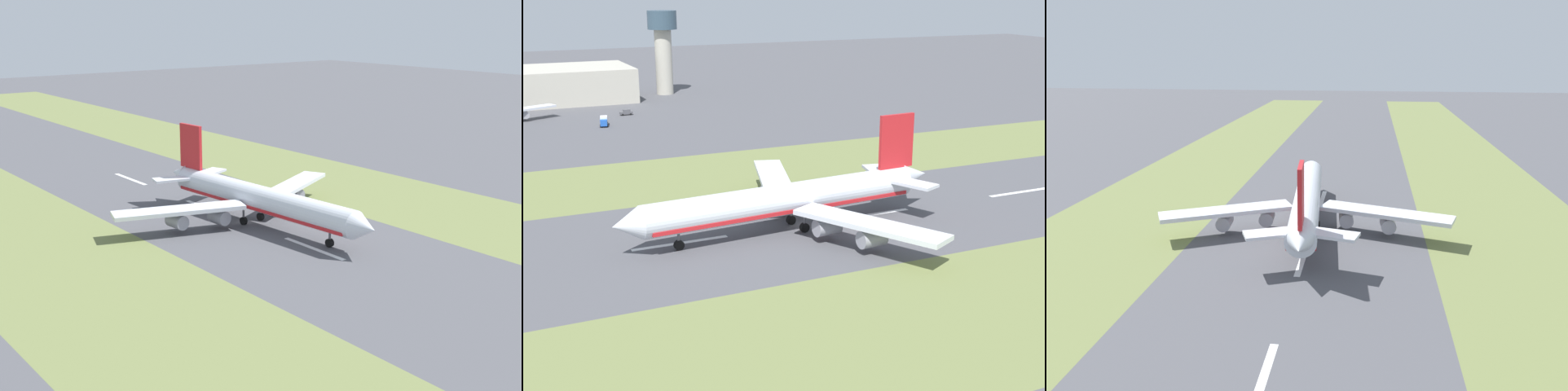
% 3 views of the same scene
% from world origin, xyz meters
% --- Properties ---
extents(ground_plane, '(800.00, 800.00, 0.00)m').
position_xyz_m(ground_plane, '(0.00, 0.00, 0.00)').
color(ground_plane, '#4C4C51').
extents(grass_median_west, '(40.00, 600.00, 0.01)m').
position_xyz_m(grass_median_west, '(-45.00, 0.00, 0.00)').
color(grass_median_west, olive).
rests_on(grass_median_west, ground).
extents(grass_median_east, '(40.00, 600.00, 0.01)m').
position_xyz_m(grass_median_east, '(45.00, 0.00, 0.00)').
color(grass_median_east, olive).
rests_on(grass_median_east, ground).
extents(centreline_dash_near, '(1.20, 18.00, 0.01)m').
position_xyz_m(centreline_dash_near, '(0.00, -55.98, 0.01)').
color(centreline_dash_near, silver).
rests_on(centreline_dash_near, ground).
extents(centreline_dash_mid, '(1.20, 18.00, 0.01)m').
position_xyz_m(centreline_dash_mid, '(0.00, -15.98, 0.01)').
color(centreline_dash_mid, silver).
rests_on(centreline_dash_mid, ground).
extents(centreline_dash_far, '(1.20, 18.00, 0.01)m').
position_xyz_m(centreline_dash_far, '(0.00, 24.02, 0.01)').
color(centreline_dash_far, silver).
rests_on(centreline_dash_far, ground).
extents(airplane_main_jet, '(63.94, 67.22, 20.20)m').
position_xyz_m(airplane_main_jet, '(-1.48, 2.12, 6.02)').
color(airplane_main_jet, silver).
rests_on(airplane_main_jet, ground).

